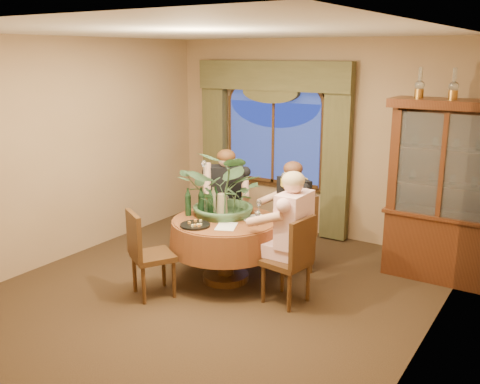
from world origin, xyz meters
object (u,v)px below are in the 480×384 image
Objects in this scene: oil_lamp_center at (454,84)px; person_back at (227,202)px; wine_bottle_2 at (216,199)px; wine_bottle_0 at (202,199)px; person_scarf at (293,215)px; wine_bottle_5 at (188,202)px; oil_lamp_left at (420,83)px; chair_back at (223,218)px; china_cabinet at (443,192)px; chair_back_right at (293,233)px; person_pink at (294,237)px; centerpiece_plant at (227,159)px; dining_table at (226,250)px; wine_bottle_4 at (201,201)px; olive_bowl at (226,219)px; stoneware_vase at (222,205)px; chair_right at (286,260)px; wine_bottle_1 at (210,203)px; wine_bottle_3 at (213,201)px; chair_front_left at (153,254)px.

oil_lamp_center is 0.24× the size of person_back.
wine_bottle_0 is at bearing -150.05° from wine_bottle_2.
wine_bottle_5 is (-0.93, -0.88, 0.24)m from person_scarf.
oil_lamp_left is 2.94m from chair_back.
china_cabinet is 1.80m from chair_back_right.
wine_bottle_5 reaches higher than chair_back.
person_pink is 1.20m from centerpiece_plant.
centerpiece_plant reaches higher than person_back.
wine_bottle_5 is at bearing 59.93° from person_back.
dining_table is 3.98× the size of wine_bottle_0.
person_back reaches higher than wine_bottle_4.
wine_bottle_4 is at bearing 173.70° from olive_bowl.
oil_lamp_left is 2.78m from person_back.
oil_lamp_center is 1.31× the size of stoneware_vase.
wine_bottle_4 is (-0.38, 0.04, 0.14)m from olive_bowl.
person_pink is at bearing -130.06° from china_cabinet.
chair_right is at bearing -5.39° from olive_bowl.
person_pink is at bearing -120.22° from oil_lamp_left.
oil_lamp_left is 2.82m from wine_bottle_0.
chair_back is at bearing 123.22° from stoneware_vase.
person_back is at bearing 111.18° from wine_bottle_1.
chair_back is (-2.60, -0.66, -0.57)m from china_cabinet.
china_cabinet is at bearing 34.00° from dining_table.
chair_right is at bearing -119.07° from oil_lamp_left.
dining_table is 3.98× the size of wine_bottle_1.
wine_bottle_1 is at bearing -147.79° from oil_lamp_center.
wine_bottle_2 is (-0.28, 0.20, 0.14)m from olive_bowl.
oil_lamp_left reaches higher than wine_bottle_2.
chair_right is at bearing -14.13° from wine_bottle_2.
oil_lamp_center is 2.34m from person_scarf.
person_scarf is at bearing 49.81° from wine_bottle_1.
person_scarf is (-1.22, -0.63, -1.60)m from oil_lamp_left.
oil_lamp_left is (-0.36, 0.00, 1.22)m from china_cabinet.
wine_bottle_4 is (-0.33, -0.01, 0.54)m from dining_table.
oil_lamp_center is 2.43× the size of olive_bowl.
wine_bottle_5 reaches higher than chair_right.
person_scarf is (-0.40, 0.78, -0.03)m from person_pink.
wine_bottle_0 is 1.00× the size of wine_bottle_3.
dining_table is 5.04× the size of stoneware_vase.
chair_back is 0.68× the size of person_pink.
wine_bottle_1 and wine_bottle_3 have the same top height.
chair_back_right is 1.00× the size of chair_front_left.
wine_bottle_4 is (0.16, -0.77, 0.21)m from person_back.
chair_back is (-1.39, 0.87, 0.00)m from chair_right.
wine_bottle_5 is at bearing 59.92° from chair_back.
chair_right and chair_back have the same top height.
person_pink is (1.42, -0.75, 0.23)m from chair_back.
oil_lamp_left is 0.28× the size of centerpiece_plant.
wine_bottle_5 is at bearing 120.96° from chair_front_left.
centerpiece_plant is at bearing 113.97° from dining_table.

